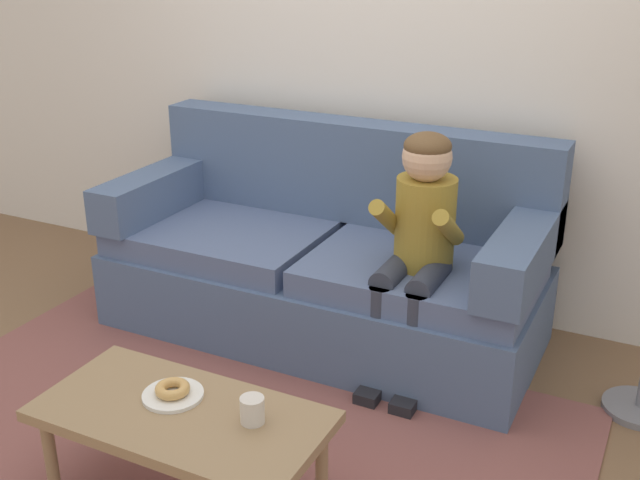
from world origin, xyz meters
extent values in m
plane|color=brown|center=(0.00, 0.00, 0.00)|extent=(10.00, 10.00, 0.00)
cube|color=silver|center=(0.00, 1.40, 1.40)|extent=(8.00, 0.10, 2.80)
cube|color=brown|center=(0.00, -0.25, 0.01)|extent=(2.79, 1.92, 0.01)
cube|color=slate|center=(-0.01, 0.80, 0.19)|extent=(2.09, 0.90, 0.38)
cube|color=slate|center=(-0.53, 0.75, 0.44)|extent=(1.00, 0.74, 0.12)
cube|color=slate|center=(0.51, 0.75, 0.44)|extent=(1.00, 0.74, 0.12)
cube|color=slate|center=(-0.01, 1.15, 0.75)|extent=(2.09, 0.20, 0.50)
cube|color=slate|center=(-0.96, 0.80, 0.61)|extent=(0.20, 0.90, 0.22)
cube|color=slate|center=(0.93, 0.80, 0.61)|extent=(0.20, 0.90, 0.22)
cube|color=#937551|center=(0.13, -0.53, 0.37)|extent=(0.98, 0.49, 0.04)
cylinder|color=#937551|center=(-0.31, -0.72, 0.17)|extent=(0.04, 0.04, 0.35)
cylinder|color=#937551|center=(-0.31, -0.35, 0.17)|extent=(0.04, 0.04, 0.35)
cylinder|color=#937551|center=(0.56, -0.35, 0.17)|extent=(0.04, 0.04, 0.35)
cylinder|color=olive|center=(0.52, 0.72, 0.70)|extent=(0.26, 0.26, 0.40)
sphere|color=#DBAD89|center=(0.52, 0.70, 1.00)|extent=(0.21, 0.21, 0.21)
ellipsoid|color=brown|center=(0.52, 0.70, 1.04)|extent=(0.20, 0.20, 0.12)
cylinder|color=#333847|center=(0.44, 0.57, 0.51)|extent=(0.11, 0.30, 0.11)
cylinder|color=#333847|center=(0.44, 0.42, 0.28)|extent=(0.09, 0.09, 0.44)
cube|color=black|center=(0.44, 0.37, 0.03)|extent=(0.10, 0.20, 0.06)
cylinder|color=olive|center=(0.39, 0.62, 0.74)|extent=(0.07, 0.29, 0.23)
cylinder|color=#333847|center=(0.60, 0.57, 0.51)|extent=(0.11, 0.30, 0.11)
cylinder|color=#333847|center=(0.60, 0.42, 0.28)|extent=(0.09, 0.09, 0.44)
cube|color=black|center=(0.60, 0.37, 0.03)|extent=(0.10, 0.20, 0.06)
cylinder|color=olive|center=(0.66, 0.62, 0.74)|extent=(0.07, 0.29, 0.23)
cylinder|color=white|center=(0.05, -0.48, 0.39)|extent=(0.21, 0.21, 0.01)
torus|color=tan|center=(0.05, -0.48, 0.42)|extent=(0.17, 0.17, 0.04)
cylinder|color=silver|center=(0.37, -0.48, 0.43)|extent=(0.08, 0.08, 0.09)
cube|color=blue|center=(-0.52, 0.01, 0.03)|extent=(0.16, 0.09, 0.05)
cylinder|color=blue|center=(-0.60, 0.01, 0.03)|extent=(0.06, 0.06, 0.05)
cylinder|color=blue|center=(-0.43, 0.01, 0.03)|extent=(0.06, 0.06, 0.05)
cylinder|color=slate|center=(1.48, 0.77, 0.01)|extent=(0.30, 0.30, 0.03)
camera|label=1|loc=(1.50, -2.26, 1.86)|focal=43.14mm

